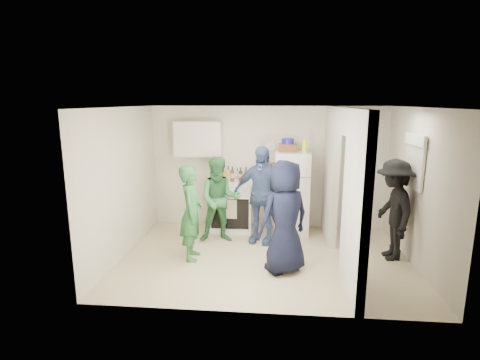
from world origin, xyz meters
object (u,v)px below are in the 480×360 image
yellow_cup_stack_top (305,146)px  person_navy (285,217)px  wicker_basket (288,148)px  person_nook (393,210)px  person_green_center (220,200)px  stove (232,206)px  person_green_left (191,213)px  blue_bowl (288,141)px  fridge (292,193)px  person_denim (261,195)px

yellow_cup_stack_top → person_navy: (-0.40, -1.71, -0.88)m
wicker_basket → person_nook: size_ratio=0.21×
wicker_basket → person_green_center: size_ratio=0.22×
stove → wicker_basket: bearing=1.0°
stove → person_green_left: size_ratio=0.64×
blue_bowl → person_navy: 2.10m
fridge → yellow_cup_stack_top: size_ratio=6.51×
person_green_center → person_nook: (2.96, -0.52, 0.04)m
person_nook → person_navy: bearing=-72.2°
person_nook → wicker_basket: bearing=-127.4°
yellow_cup_stack_top → person_navy: yellow_cup_stack_top is taller
stove → yellow_cup_stack_top: (1.42, -0.13, 1.24)m
person_navy → person_nook: 1.92m
stove → person_nook: (2.81, -1.18, 0.33)m
blue_bowl → person_denim: 1.23m
stove → person_nook: 3.07m
stove → blue_bowl: 1.72m
person_green_left → person_navy: person_navy is taller
fridge → blue_bowl: size_ratio=6.78×
yellow_cup_stack_top → person_green_center: yellow_cup_stack_top is taller
blue_bowl → yellow_cup_stack_top: size_ratio=0.96×
person_green_left → person_denim: (1.11, 0.86, 0.11)m
blue_bowl → stove: bearing=-179.0°
yellow_cup_stack_top → person_green_left: size_ratio=0.16×
fridge → person_denim: person_denim is taller
yellow_cup_stack_top → blue_bowl: bearing=154.9°
person_green_center → wicker_basket: bearing=18.6°
person_green_center → person_denim: 0.77m
person_green_center → person_navy: 1.66m
blue_bowl → yellow_cup_stack_top: bearing=-25.1°
wicker_basket → person_navy: 2.04m
person_navy → person_green_left: bearing=-47.1°
person_denim → wicker_basket: bearing=69.2°
person_green_left → person_nook: bearing=-89.3°
wicker_basket → person_green_center: bearing=-151.4°
blue_bowl → yellow_cup_stack_top: (0.32, -0.15, -0.08)m
wicker_basket → person_denim: bearing=-126.6°
wicker_basket → person_denim: 1.14m
stove → person_green_center: person_green_center is taller
person_green_center → person_nook: person_nook is taller
person_navy → fridge: bearing=-129.8°
wicker_basket → person_green_center: wicker_basket is taller
blue_bowl → person_green_left: bearing=-136.7°
fridge → wicker_basket: size_ratio=4.65×
stove → person_green_left: bearing=-108.6°
yellow_cup_stack_top → wicker_basket: bearing=154.9°
person_green_left → person_denim: size_ratio=0.87×
fridge → person_denim: (-0.59, -0.60, 0.09)m
person_navy → person_denim: bearing=-105.6°
person_denim → person_nook: bearing=1.9°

